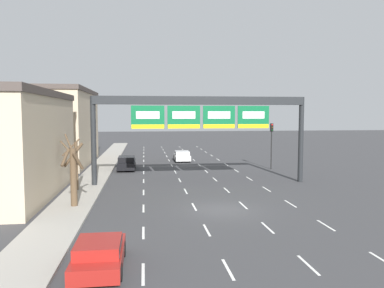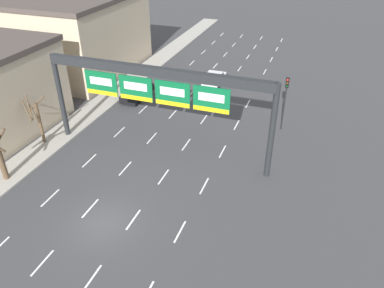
{
  "view_description": "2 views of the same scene",
  "coord_description": "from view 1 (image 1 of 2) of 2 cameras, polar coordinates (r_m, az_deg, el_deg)",
  "views": [
    {
      "loc": [
        -4.86,
        -22.92,
        6.07
      ],
      "look_at": [
        -1.25,
        5.18,
        3.81
      ],
      "focal_mm": 35.0,
      "sensor_mm": 36.0,
      "label": 1
    },
    {
      "loc": [
        11.48,
        -15.02,
        17.2
      ],
      "look_at": [
        3.1,
        8.46,
        1.84
      ],
      "focal_mm": 35.0,
      "sensor_mm": 36.0,
      "label": 2
    }
  ],
  "objects": [
    {
      "name": "sign_gantry",
      "position": [
        32.15,
        1.39,
        4.81
      ],
      "size": [
        18.54,
        0.7,
        7.59
      ],
      "color": "#232628",
      "rests_on": "ground_plane"
    },
    {
      "name": "building_far",
      "position": [
        48.88,
        -23.06,
        2.42
      ],
      "size": [
        13.59,
        16.38,
        9.09
      ],
      "color": "#C6B293",
      "rests_on": "ground_plane"
    },
    {
      "name": "car_red",
      "position": [
        15.57,
        -13.96,
        -15.87
      ],
      "size": [
        1.88,
        3.95,
        1.22
      ],
      "color": "maroon",
      "rests_on": "ground_plane"
    },
    {
      "name": "tree_bare_second",
      "position": [
        25.34,
        -17.63,
        -4.27
      ],
      "size": [
        1.41,
        1.42,
        4.07
      ],
      "color": "brown",
      "rests_on": "sidewalk_left"
    },
    {
      "name": "lane_dashes",
      "position": [
        37.23,
        0.29,
        -4.81
      ],
      "size": [
        10.02,
        67.0,
        0.01
      ],
      "color": "white",
      "rests_on": "ground_plane"
    },
    {
      "name": "sidewalk_left",
      "position": [
        24.17,
        -18.8,
        -10.04
      ],
      "size": [
        2.8,
        110.0,
        0.15
      ],
      "color": "#A8A399",
      "rests_on": "ground_plane"
    },
    {
      "name": "ground_plane",
      "position": [
        24.2,
        4.58,
        -9.97
      ],
      "size": [
        220.0,
        220.0,
        0.0
      ],
      "primitive_type": "plane",
      "color": "#3D3D3F"
    },
    {
      "name": "traffic_light_near_gantry",
      "position": [
        42.0,
        12.04,
        1.09
      ],
      "size": [
        0.3,
        0.35,
        5.07
      ],
      "color": "black",
      "rests_on": "ground_plane"
    },
    {
      "name": "car_white",
      "position": [
        48.4,
        -1.54,
        -1.79
      ],
      "size": [
        1.94,
        4.14,
        1.33
      ],
      "color": "silver",
      "rests_on": "ground_plane"
    },
    {
      "name": "tree_bare_closest",
      "position": [
        30.6,
        -17.45,
        -2.47
      ],
      "size": [
        1.44,
        2.29,
        4.41
      ],
      "color": "brown",
      "rests_on": "sidewalk_left"
    },
    {
      "name": "car_black",
      "position": [
        41.55,
        -9.92,
        -2.8
      ],
      "size": [
        1.91,
        4.69,
        1.49
      ],
      "color": "black",
      "rests_on": "ground_plane"
    }
  ]
}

